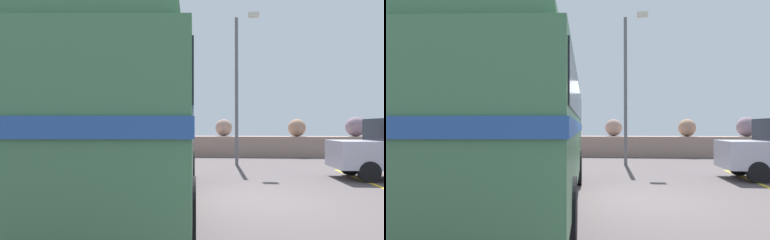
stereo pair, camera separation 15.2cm
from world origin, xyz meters
TOP-DOWN VIEW (x-y plane):
  - ground at (0.00, 0.00)m, footprint 32.00×26.00m
  - breakwater at (0.02, 11.79)m, footprint 31.36×2.06m
  - vintage_coach at (-2.10, -0.76)m, footprint 3.14×8.76m
  - lamp_post at (0.38, 7.10)m, footprint 0.96×0.84m

SIDE VIEW (x-z plane):
  - ground at x=0.00m, z-range 0.00..0.02m
  - breakwater at x=0.02m, z-range -0.54..1.93m
  - vintage_coach at x=-2.10m, z-range 0.20..3.90m
  - lamp_post at x=0.38m, z-range 0.41..6.69m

